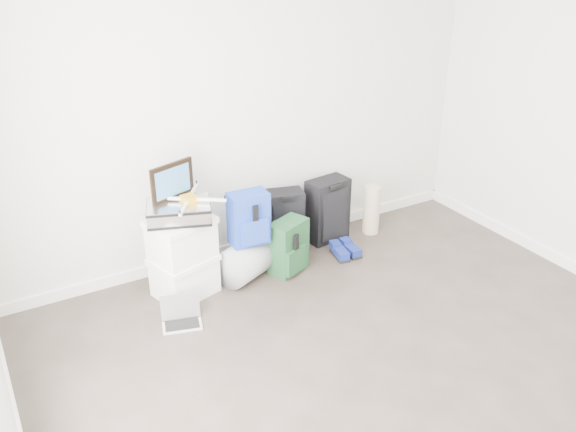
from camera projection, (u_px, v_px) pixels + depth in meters
ground at (433, 417)px, 3.77m from camera, size 5.00×5.00×0.00m
room_envelope at (467, 155)px, 3.03m from camera, size 4.52×5.02×2.71m
boxes_stack at (183, 257)px, 4.88m from camera, size 0.56×0.50×0.68m
briefcase at (179, 211)px, 4.70m from camera, size 0.57×0.49×0.14m
painting at (172, 181)px, 4.68m from camera, size 0.38×0.15×0.29m
drone at (189, 199)px, 4.68m from camera, size 0.49×0.49×0.05m
duffel_bag at (249, 258)px, 5.20m from camera, size 0.64×0.53×0.34m
blue_backpack at (249, 219)px, 5.01m from camera, size 0.33×0.25×0.45m
large_suitcase at (283, 222)px, 5.55m from camera, size 0.42×0.33×0.59m
green_backpack at (289, 247)px, 5.25m from camera, size 0.39×0.35×0.47m
carry_on at (328, 210)px, 5.74m from camera, size 0.41×0.29×0.61m
shoes at (345, 251)px, 5.57m from camera, size 0.25×0.28×0.09m
rolled_rug at (372, 210)px, 5.90m from camera, size 0.16×0.16×0.48m
laptop at (181, 317)px, 4.63m from camera, size 0.34×0.29×0.21m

